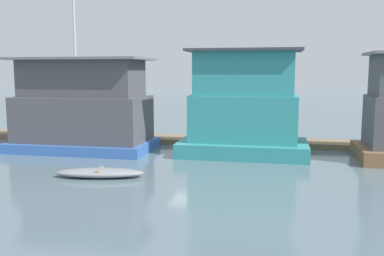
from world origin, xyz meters
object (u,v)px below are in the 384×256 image
at_px(houseboat_teal, 243,110).
at_px(dinghy_grey, 100,173).
at_px(mooring_post_near_right, 138,126).
at_px(houseboat_blue, 83,108).

xyz_separation_m(houseboat_teal, dinghy_grey, (-5.13, -5.62, -2.06)).
bearing_deg(dinghy_grey, houseboat_teal, 47.64).
bearing_deg(mooring_post_near_right, dinghy_grey, -83.03).
bearing_deg(dinghy_grey, mooring_post_near_right, 96.97).
xyz_separation_m(houseboat_blue, houseboat_teal, (8.32, 0.25, 0.05)).
height_order(houseboat_blue, dinghy_grey, houseboat_blue).
distance_m(houseboat_blue, houseboat_teal, 8.33).
bearing_deg(mooring_post_near_right, houseboat_teal, -17.08).
height_order(dinghy_grey, mooring_post_near_right, mooring_post_near_right).
bearing_deg(houseboat_teal, houseboat_blue, -178.25).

